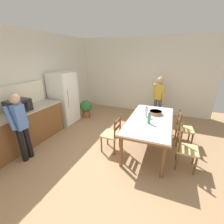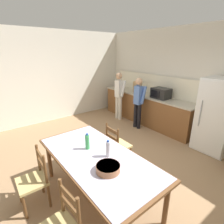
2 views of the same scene
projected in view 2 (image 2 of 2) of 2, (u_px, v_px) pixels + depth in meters
name	position (u px, v px, depth m)	size (l,w,h in m)	color
ground_plane	(114.00, 162.00, 3.74)	(8.32, 8.32, 0.00)	#9E7A56
wall_back	(190.00, 82.00, 4.79)	(6.52, 0.12, 2.90)	silver
wall_left	(53.00, 77.00, 5.70)	(0.12, 5.20, 2.90)	silver
kitchen_counter	(146.00, 108.00, 5.73)	(3.39, 0.66, 0.94)	brown
counter_splashback	(154.00, 84.00, 5.66)	(3.35, 0.03, 0.60)	#EFE8CB
refrigerator	(217.00, 116.00, 3.96)	(0.74, 0.73, 1.72)	white
microwave	(161.00, 93.00, 5.10)	(0.50, 0.39, 0.30)	black
paper_bag	(137.00, 87.00, 5.80)	(0.24, 0.16, 0.36)	tan
dining_table	(97.00, 160.00, 2.64)	(2.16, 1.07, 0.77)	brown
bottle_near_centre	(87.00, 142.00, 2.77)	(0.07, 0.07, 0.27)	green
bottle_off_centre	(108.00, 149.00, 2.57)	(0.07, 0.07, 0.27)	silver
serving_bowl	(108.00, 168.00, 2.27)	(0.32, 0.32, 0.09)	#9E6642
chair_side_far_left	(117.00, 145.00, 3.56)	(0.42, 0.40, 0.91)	brown
chair_side_near_left	(35.00, 180.00, 2.60)	(0.43, 0.41, 0.91)	brown
person_at_sink	(119.00, 94.00, 5.86)	(0.40, 0.28, 1.59)	silver
person_at_counter	(138.00, 101.00, 5.17)	(0.39, 0.27, 1.53)	black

